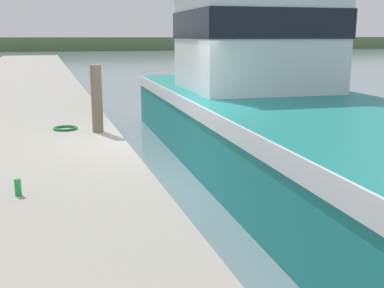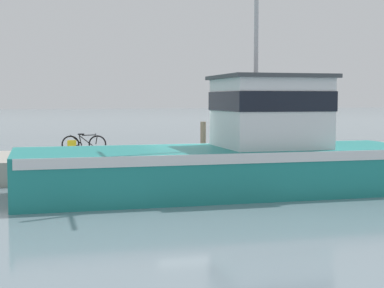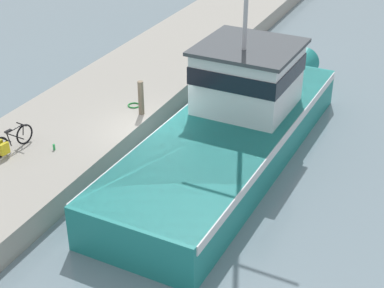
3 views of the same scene
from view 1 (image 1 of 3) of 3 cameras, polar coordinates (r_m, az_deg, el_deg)
ground_plane at (r=8.74m, az=-3.65°, el=-4.52°), size 320.00×320.00×0.00m
far_shoreline at (r=95.03m, az=2.72°, el=11.82°), size 180.00×5.00×2.35m
fishing_boat_main at (r=10.25m, az=9.21°, el=4.91°), size 4.28×14.64×10.73m
mooring_post at (r=9.16m, az=-11.22°, el=5.27°), size 0.20×0.20×1.26m
hose_coil at (r=9.65m, az=-14.77°, el=1.83°), size 0.46×0.46×0.05m
water_bottle_on_curb at (r=5.82m, az=-19.94°, el=-4.84°), size 0.07×0.07×0.19m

